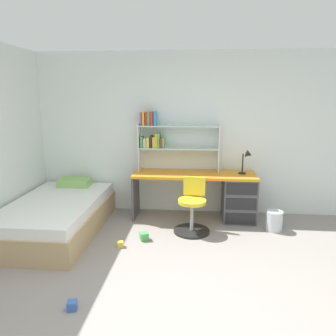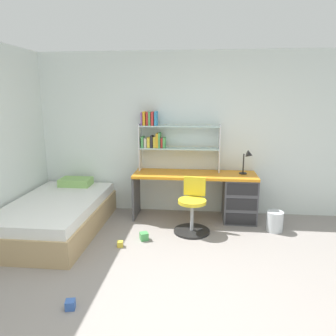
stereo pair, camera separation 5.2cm
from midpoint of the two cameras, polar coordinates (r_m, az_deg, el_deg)
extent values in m
cube|color=gray|center=(3.08, 0.17, -26.04)|extent=(5.85, 6.53, 0.02)
cube|color=silver|center=(5.22, 2.86, 6.06)|extent=(5.85, 0.06, 2.62)
cube|color=orange|center=(4.99, 4.44, -1.19)|extent=(1.91, 0.58, 0.04)
cube|color=#4C4C51|center=(5.13, 12.30, -5.33)|extent=(0.50, 0.55, 0.70)
cube|color=#4C4C51|center=(5.19, -6.12, -4.91)|extent=(0.03, 0.53, 0.70)
cube|color=black|center=(4.95, 12.57, -8.90)|extent=(0.45, 0.01, 0.18)
cube|color=black|center=(4.87, 12.70, -6.36)|extent=(0.45, 0.01, 0.18)
cube|color=black|center=(4.80, 12.84, -3.74)|extent=(0.45, 0.01, 0.18)
cube|color=silver|center=(5.17, -5.46, 3.74)|extent=(0.02, 0.22, 0.75)
cube|color=silver|center=(5.09, 8.80, 3.51)|extent=(0.02, 0.22, 0.75)
cube|color=silver|center=(5.09, 1.62, 3.55)|extent=(1.25, 0.22, 0.02)
cube|color=silver|center=(5.04, 1.64, 7.53)|extent=(1.25, 0.22, 0.02)
cube|color=#4CA559|center=(5.14, -4.95, 4.71)|extent=(0.04, 0.16, 0.18)
cube|color=beige|center=(5.14, -4.41, 4.57)|extent=(0.04, 0.17, 0.15)
cube|color=yellow|center=(5.13, -3.85, 4.63)|extent=(0.04, 0.16, 0.16)
cube|color=#26262D|center=(5.12, -3.32, 4.79)|extent=(0.04, 0.15, 0.19)
cube|color=yellow|center=(5.11, -2.80, 4.67)|extent=(0.04, 0.13, 0.17)
cube|color=gold|center=(5.10, -2.31, 4.97)|extent=(0.04, 0.18, 0.23)
cube|color=#4CA559|center=(5.10, -1.89, 5.02)|extent=(0.03, 0.20, 0.24)
cube|color=red|center=(5.10, -1.49, 4.55)|extent=(0.03, 0.15, 0.15)
cube|color=#4CA559|center=(5.10, -1.07, 4.61)|extent=(0.03, 0.17, 0.16)
cube|color=purple|center=(5.11, -5.11, 8.81)|extent=(0.02, 0.14, 0.20)
cube|color=gold|center=(5.10, -4.65, 8.89)|extent=(0.04, 0.17, 0.22)
cube|color=red|center=(5.09, -4.10, 8.83)|extent=(0.04, 0.13, 0.21)
cube|color=#4CA559|center=(5.08, -3.68, 8.87)|extent=(0.03, 0.17, 0.21)
cube|color=red|center=(5.08, -3.15, 8.88)|extent=(0.04, 0.19, 0.21)
cube|color=#338CBF|center=(5.07, -2.58, 8.91)|extent=(0.04, 0.18, 0.22)
cylinder|color=black|center=(5.08, 12.90, -0.90)|extent=(0.12, 0.12, 0.02)
cylinder|color=black|center=(5.05, 12.99, 0.84)|extent=(0.02, 0.02, 0.30)
cone|color=black|center=(4.98, 14.06, 2.39)|extent=(0.12, 0.11, 0.13)
cylinder|color=black|center=(4.69, 3.93, -11.20)|extent=(0.52, 0.52, 0.03)
cylinder|color=#A5A8AD|center=(4.61, 3.97, -8.88)|extent=(0.05, 0.05, 0.44)
cylinder|color=yellow|center=(4.52, 4.02, -6.00)|extent=(0.40, 0.40, 0.05)
cube|color=yellow|center=(4.64, 4.45, -3.26)|extent=(0.32, 0.09, 0.28)
cube|color=tan|center=(4.91, -19.68, -8.92)|extent=(1.20, 2.03, 0.33)
cube|color=white|center=(4.83, -19.90, -6.30)|extent=(1.14, 1.97, 0.14)
cube|color=#8CBF66|center=(5.46, -16.66, -2.46)|extent=(0.50, 0.32, 0.12)
cylinder|color=silver|center=(4.92, 18.25, -9.00)|extent=(0.24, 0.24, 0.29)
cube|color=#479E51|center=(4.43, -4.64, -12.16)|extent=(0.14, 0.14, 0.10)
cube|color=gold|center=(4.29, -8.90, -13.39)|extent=(0.09, 0.09, 0.07)
cube|color=#3860B7|center=(3.30, -17.32, -22.52)|extent=(0.10, 0.10, 0.09)
camera|label=1|loc=(0.03, -90.35, -0.08)|focal=33.92mm
camera|label=2|loc=(0.03, 89.65, 0.08)|focal=33.92mm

